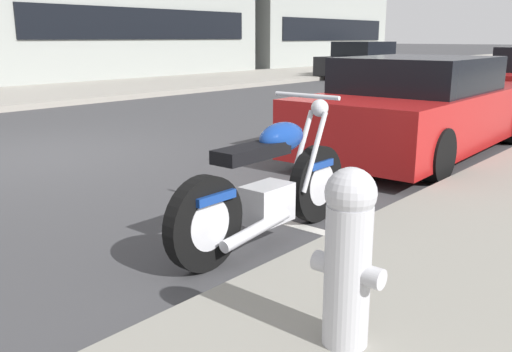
# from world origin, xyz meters

# --- Properties ---
(ground_plane) EXTENTS (260.00, 260.00, 0.00)m
(ground_plane) POSITION_xyz_m (0.00, 0.00, 0.00)
(ground_plane) COLOR #3D3D3F
(sidewalk_far_curb) EXTENTS (120.00, 5.00, 0.14)m
(sidewalk_far_curb) POSITION_xyz_m (12.00, 7.32, 0.07)
(sidewalk_far_curb) COLOR gray
(sidewalk_far_curb) RESTS_ON ground
(parking_stall_stripe) EXTENTS (0.12, 2.20, 0.01)m
(parking_stall_stripe) POSITION_xyz_m (0.00, -4.22, 0.00)
(parking_stall_stripe) COLOR silver
(parking_stall_stripe) RESTS_ON ground
(parked_motorcycle) EXTENTS (2.05, 0.62, 1.13)m
(parked_motorcycle) POSITION_xyz_m (-0.44, -4.44, 0.44)
(parked_motorcycle) COLOR black
(parked_motorcycle) RESTS_ON ground
(parked_car_at_intersection) EXTENTS (4.62, 1.95, 1.33)m
(parked_car_at_intersection) POSITION_xyz_m (3.63, -3.83, 0.63)
(parked_car_at_intersection) COLOR #AD1919
(parked_car_at_intersection) RESTS_ON ground
(car_opposite_curb) EXTENTS (4.09, 2.04, 1.42)m
(car_opposite_curb) POSITION_xyz_m (15.85, 4.17, 0.66)
(car_opposite_curb) COLOR black
(car_opposite_curb) RESTS_ON ground
(fire_hydrant) EXTENTS (0.24, 0.36, 0.87)m
(fire_hydrant) POSITION_xyz_m (-1.55, -5.83, 0.60)
(fire_hydrant) COLOR #B7B7BC
(fire_hydrant) RESTS_ON sidewalk_near_curb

